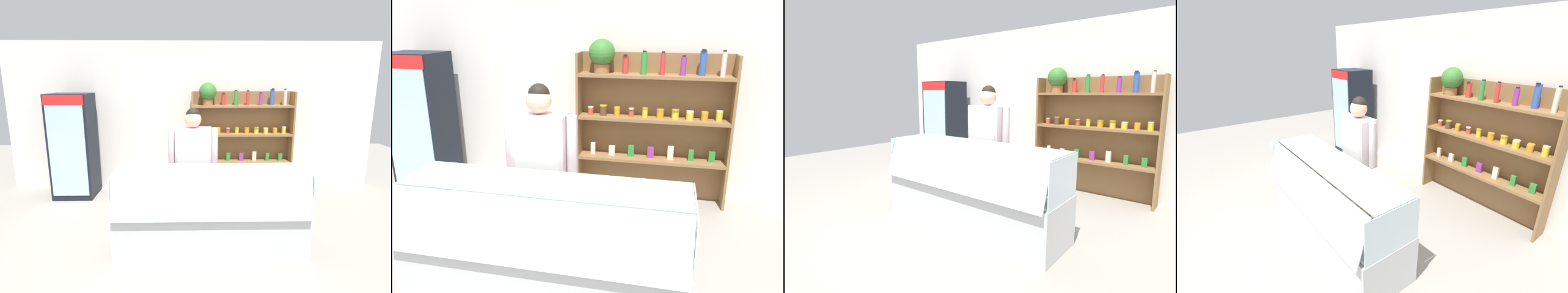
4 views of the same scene
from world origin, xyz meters
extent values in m
plane|color=gray|center=(0.00, 0.00, 0.00)|extent=(12.00, 12.00, 0.00)
cube|color=white|center=(0.00, 2.30, 1.35)|extent=(6.80, 0.10, 2.70)
cube|color=black|center=(-2.06, 1.81, 0.90)|extent=(0.68, 0.58, 1.80)
cube|color=silver|center=(-2.06, 1.52, 0.90)|extent=(0.60, 0.01, 1.60)
cube|color=red|center=(-2.06, 1.51, 1.71)|extent=(0.64, 0.01, 0.16)
cylinder|color=#9E6623|center=(-2.27, 1.58, 0.35)|extent=(0.05, 0.05, 0.21)
cylinder|color=silver|center=(-2.13, 1.58, 0.36)|extent=(0.06, 0.06, 0.22)
cylinder|color=red|center=(-1.99, 1.58, 0.33)|extent=(0.06, 0.06, 0.16)
cylinder|color=#3356B2|center=(-1.85, 1.58, 0.35)|extent=(0.07, 0.07, 0.20)
cylinder|color=#2D8C38|center=(-2.27, 1.58, 0.81)|extent=(0.06, 0.06, 0.19)
cylinder|color=red|center=(-2.13, 1.58, 0.81)|extent=(0.06, 0.06, 0.18)
cylinder|color=silver|center=(-1.99, 1.58, 0.80)|extent=(0.07, 0.07, 0.17)
cylinder|color=orange|center=(-1.85, 1.58, 0.81)|extent=(0.06, 0.06, 0.18)
cylinder|color=#9E6623|center=(-2.27, 1.58, 1.29)|extent=(0.07, 0.07, 0.21)
cylinder|color=#9E6623|center=(-2.13, 1.58, 1.26)|extent=(0.06, 0.06, 0.15)
cylinder|color=red|center=(-1.99, 1.58, 1.27)|extent=(0.06, 0.06, 0.17)
cylinder|color=purple|center=(-1.85, 1.58, 1.26)|extent=(0.07, 0.07, 0.16)
cube|color=olive|center=(0.90, 2.16, 0.91)|extent=(1.82, 0.02, 1.82)
cube|color=olive|center=(0.00, 2.02, 0.91)|extent=(0.03, 0.28, 1.82)
cube|color=olive|center=(1.79, 2.02, 0.91)|extent=(0.03, 0.28, 1.82)
cube|color=olive|center=(0.90, 2.02, 0.55)|extent=(1.76, 0.28, 0.04)
cube|color=olive|center=(0.90, 2.02, 1.06)|extent=(1.76, 0.28, 0.04)
cube|color=olive|center=(0.90, 2.02, 1.57)|extent=(1.76, 0.28, 0.04)
cylinder|color=#996038|center=(0.27, 2.02, 1.64)|extent=(0.18, 0.18, 0.11)
sphere|color=#36752D|center=(0.27, 2.02, 1.82)|extent=(0.31, 0.31, 0.31)
cylinder|color=red|center=(0.55, 2.04, 1.69)|extent=(0.07, 0.07, 0.20)
cylinder|color=black|center=(0.55, 2.02, 1.80)|extent=(0.05, 0.05, 0.02)
cylinder|color=#2D8C38|center=(0.77, 2.00, 1.71)|extent=(0.07, 0.07, 0.25)
cylinder|color=black|center=(0.77, 2.02, 1.84)|extent=(0.05, 0.05, 0.02)
cylinder|color=red|center=(0.98, 2.01, 1.71)|extent=(0.06, 0.06, 0.25)
cylinder|color=black|center=(0.98, 2.02, 1.84)|extent=(0.04, 0.04, 0.02)
cylinder|color=purple|center=(1.21, 2.02, 1.69)|extent=(0.06, 0.06, 0.21)
cylinder|color=black|center=(1.21, 2.02, 1.80)|extent=(0.04, 0.04, 0.02)
cylinder|color=#3356B2|center=(1.42, 2.05, 1.72)|extent=(0.07, 0.07, 0.28)
cylinder|color=black|center=(1.42, 2.02, 1.87)|extent=(0.05, 0.05, 0.02)
cylinder|color=silver|center=(1.64, 1.99, 1.72)|extent=(0.06, 0.06, 0.27)
cylinder|color=black|center=(1.64, 2.02, 1.86)|extent=(0.04, 0.04, 0.02)
cylinder|color=#BF4C2D|center=(0.14, 2.02, 1.12)|extent=(0.07, 0.07, 0.09)
cylinder|color=silver|center=(0.14, 2.02, 1.17)|extent=(0.07, 0.07, 0.01)
cylinder|color=brown|center=(0.30, 2.01, 1.13)|extent=(0.09, 0.09, 0.11)
cylinder|color=gold|center=(0.30, 2.02, 1.20)|extent=(0.09, 0.09, 0.01)
cylinder|color=orange|center=(0.47, 2.00, 1.12)|extent=(0.07, 0.07, 0.10)
cylinder|color=gold|center=(0.47, 2.02, 1.18)|extent=(0.07, 0.07, 0.01)
cylinder|color=#BF4C2D|center=(0.64, 2.03, 1.12)|extent=(0.07, 0.07, 0.09)
cylinder|color=silver|center=(0.64, 2.02, 1.17)|extent=(0.07, 0.07, 0.01)
cylinder|color=yellow|center=(0.80, 2.02, 1.13)|extent=(0.07, 0.07, 0.10)
cylinder|color=gold|center=(0.80, 2.02, 1.18)|extent=(0.07, 0.07, 0.01)
cylinder|color=orange|center=(0.98, 2.02, 1.12)|extent=(0.08, 0.08, 0.09)
cylinder|color=gold|center=(0.98, 2.02, 1.18)|extent=(0.09, 0.09, 0.01)
cylinder|color=yellow|center=(1.16, 2.03, 1.13)|extent=(0.08, 0.08, 0.10)
cylinder|color=gold|center=(1.16, 2.02, 1.18)|extent=(0.09, 0.09, 0.01)
cylinder|color=yellow|center=(1.32, 2.00, 1.12)|extent=(0.08, 0.08, 0.09)
cylinder|color=silver|center=(1.32, 2.02, 1.17)|extent=(0.09, 0.09, 0.01)
cylinder|color=orange|center=(1.49, 2.00, 1.12)|extent=(0.08, 0.08, 0.09)
cylinder|color=gold|center=(1.49, 2.02, 1.17)|extent=(0.08, 0.08, 0.01)
cylinder|color=yellow|center=(1.65, 2.01, 1.13)|extent=(0.07, 0.07, 0.11)
cylinder|color=silver|center=(1.65, 2.02, 1.19)|extent=(0.08, 0.08, 0.01)
cube|color=silver|center=(0.18, 2.02, 0.64)|extent=(0.06, 0.04, 0.15)
cube|color=silver|center=(0.42, 2.02, 0.62)|extent=(0.08, 0.04, 0.12)
cube|color=#2D8C38|center=(0.66, 2.02, 0.64)|extent=(0.07, 0.04, 0.14)
cube|color=purple|center=(0.90, 2.02, 0.63)|extent=(0.08, 0.04, 0.14)
cube|color=silver|center=(1.14, 2.02, 0.65)|extent=(0.07, 0.04, 0.17)
cube|color=#2D8C38|center=(1.38, 2.02, 0.63)|extent=(0.06, 0.04, 0.14)
cube|color=#2D8C38|center=(1.62, 2.02, 0.63)|extent=(0.07, 0.04, 0.13)
cube|color=silver|center=(0.19, 0.01, 0.28)|extent=(2.25, 0.66, 0.55)
cube|color=white|center=(0.19, 0.01, 0.57)|extent=(2.19, 0.60, 0.03)
cube|color=silver|center=(0.19, -0.30, 0.78)|extent=(2.21, 0.16, 0.47)
cube|color=silver|center=(0.19, 0.06, 1.00)|extent=(2.21, 0.50, 0.01)
cube|color=silver|center=(-0.92, 0.01, 0.78)|extent=(0.01, 0.62, 0.45)
cube|color=silver|center=(1.31, 0.01, 0.78)|extent=(0.01, 0.62, 0.45)
cube|color=tan|center=(-0.70, 0.09, 0.61)|extent=(0.16, 0.12, 0.04)
cube|color=white|center=(-0.70, -0.11, 0.61)|extent=(0.05, 0.03, 0.02)
cube|color=tan|center=(-0.34, 0.09, 0.61)|extent=(0.16, 0.11, 0.06)
cube|color=white|center=(-0.34, -0.11, 0.61)|extent=(0.05, 0.03, 0.02)
cube|color=tan|center=(0.02, 0.09, 0.61)|extent=(0.16, 0.13, 0.04)
cube|color=white|center=(0.02, -0.11, 0.61)|extent=(0.05, 0.03, 0.02)
cube|color=beige|center=(0.37, 0.09, 0.61)|extent=(0.16, 0.12, 0.05)
cube|color=white|center=(0.37, -0.11, 0.61)|extent=(0.05, 0.03, 0.02)
cube|color=tan|center=(0.73, 0.09, 0.61)|extent=(0.16, 0.14, 0.06)
cube|color=white|center=(0.73, -0.11, 0.61)|extent=(0.05, 0.03, 0.02)
cube|color=tan|center=(1.08, 0.09, 0.61)|extent=(0.16, 0.11, 0.06)
cube|color=white|center=(1.08, -0.11, 0.61)|extent=(0.05, 0.03, 0.02)
cylinder|color=#C1706B|center=(-0.75, -0.09, 0.66)|extent=(0.21, 0.18, 0.16)
cylinder|color=tan|center=(-0.53, -0.09, 0.66)|extent=(0.19, 0.17, 0.15)
cylinder|color=#A35B4C|center=(-0.31, -0.09, 0.66)|extent=(0.18, 0.18, 0.15)
cylinder|color=white|center=(0.76, -0.07, 0.68)|extent=(0.07, 0.07, 0.18)
cylinder|color=white|center=(0.86, -0.07, 0.70)|extent=(0.07, 0.07, 0.24)
cylinder|color=#4C4233|center=(-0.11, 0.57, 0.39)|extent=(0.13, 0.13, 0.77)
cylinder|color=#4C4233|center=(0.10, 0.57, 0.39)|extent=(0.13, 0.13, 0.77)
cube|color=silver|center=(-0.01, 0.57, 1.09)|extent=(0.47, 0.24, 0.64)
cube|color=white|center=(-0.01, 0.44, 0.75)|extent=(0.40, 0.01, 1.20)
cylinder|color=silver|center=(-0.29, 0.57, 1.13)|extent=(0.09, 0.09, 0.58)
cylinder|color=silver|center=(0.28, 0.57, 1.13)|extent=(0.09, 0.09, 0.58)
sphere|color=#D8AD8E|center=(-0.01, 0.57, 1.53)|extent=(0.22, 0.22, 0.22)
sphere|color=black|center=(-0.01, 0.58, 1.58)|extent=(0.19, 0.19, 0.19)
camera|label=1|loc=(-0.05, -3.39, 2.06)|focal=28.00mm
camera|label=2|loc=(1.09, -2.46, 2.19)|focal=35.00mm
camera|label=3|loc=(2.42, -2.61, 1.58)|focal=28.00mm
camera|label=4|loc=(2.65, -1.23, 2.26)|focal=24.00mm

